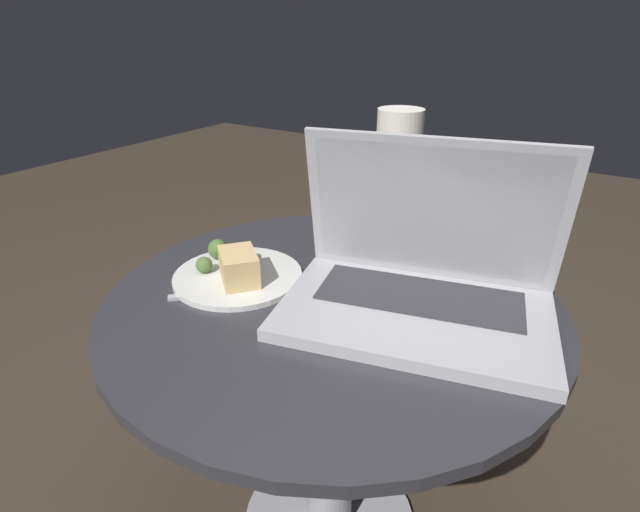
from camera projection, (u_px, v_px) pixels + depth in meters
name	position (u px, v px, depth m)	size (l,w,h in m)	color
table	(331.00, 365.00, 0.82)	(0.69, 0.69, 0.52)	#9E9EA3
laptop	(421.00, 278.00, 0.71)	(0.42, 0.31, 0.24)	#B2B2B7
beer_glass	(396.00, 187.00, 0.84)	(0.07, 0.07, 0.26)	gold
snack_plate	(236.00, 271.00, 0.80)	(0.21, 0.21, 0.06)	silver
fork	(235.00, 291.00, 0.77)	(0.13, 0.13, 0.00)	#B2B2B7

